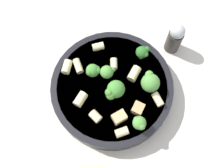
% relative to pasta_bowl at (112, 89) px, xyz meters
% --- Properties ---
extents(ground_plane, '(2.00, 2.00, 0.00)m').
position_rel_pasta_bowl_xyz_m(ground_plane, '(0.00, 0.00, -0.02)').
color(ground_plane, beige).
extents(pasta_bowl, '(0.24, 0.24, 0.04)m').
position_rel_pasta_bowl_xyz_m(pasta_bowl, '(0.00, 0.00, 0.00)').
color(pasta_bowl, black).
rests_on(pasta_bowl, ground_plane).
extents(broccoli_floret_0, '(0.03, 0.03, 0.03)m').
position_rel_pasta_bowl_xyz_m(broccoli_floret_0, '(-0.04, -0.02, 0.04)').
color(broccoli_floret_0, '#93B766').
rests_on(broccoli_floret_0, pasta_bowl).
extents(broccoli_floret_1, '(0.03, 0.03, 0.03)m').
position_rel_pasta_bowl_xyz_m(broccoli_floret_1, '(-0.03, 0.08, 0.04)').
color(broccoli_floret_1, '#93B766').
rests_on(broccoli_floret_1, pasta_bowl).
extents(broccoli_floret_2, '(0.04, 0.04, 0.04)m').
position_rel_pasta_bowl_xyz_m(broccoli_floret_2, '(0.03, 0.06, 0.04)').
color(broccoli_floret_2, '#93B766').
rests_on(broccoli_floret_2, pasta_bowl).
extents(broccoli_floret_3, '(0.03, 0.03, 0.04)m').
position_rel_pasta_bowl_xyz_m(broccoli_floret_3, '(0.09, 0.01, 0.04)').
color(broccoli_floret_3, '#84AD60').
rests_on(broccoli_floret_3, pasta_bowl).
extents(broccoli_floret_4, '(0.03, 0.04, 0.04)m').
position_rel_pasta_bowl_xyz_m(broccoli_floret_4, '(0.02, -0.00, 0.04)').
color(broccoli_floret_4, '#9EC175').
rests_on(broccoli_floret_4, pasta_bowl).
extents(broccoli_floret_5, '(0.03, 0.03, 0.04)m').
position_rel_pasta_bowl_xyz_m(broccoli_floret_5, '(-0.02, 0.00, 0.04)').
color(broccoli_floret_5, '#93B766').
rests_on(broccoli_floret_5, pasta_bowl).
extents(rigatoni_0, '(0.03, 0.03, 0.02)m').
position_rel_pasta_bowl_xyz_m(rigatoni_0, '(0.00, -0.07, 0.03)').
color(rigatoni_0, beige).
rests_on(rigatoni_0, pasta_bowl).
extents(rigatoni_1, '(0.03, 0.02, 0.01)m').
position_rel_pasta_bowl_xyz_m(rigatoni_1, '(-0.04, 0.02, 0.02)').
color(rigatoni_1, beige).
rests_on(rigatoni_1, pasta_bowl).
extents(rigatoni_2, '(0.03, 0.01, 0.01)m').
position_rel_pasta_bowl_xyz_m(rigatoni_2, '(0.07, 0.06, 0.02)').
color(rigatoni_2, beige).
rests_on(rigatoni_2, pasta_bowl).
extents(rigatoni_3, '(0.03, 0.02, 0.01)m').
position_rel_pasta_bowl_xyz_m(rigatoni_3, '(-0.07, -0.04, 0.02)').
color(rigatoni_3, beige).
rests_on(rigatoni_3, pasta_bowl).
extents(rigatoni_4, '(0.03, 0.03, 0.02)m').
position_rel_pasta_bowl_xyz_m(rigatoni_4, '(-0.07, -0.06, 0.03)').
color(rigatoni_4, beige).
rests_on(rigatoni_4, pasta_bowl).
extents(rigatoni_5, '(0.03, 0.02, 0.02)m').
position_rel_pasta_bowl_xyz_m(rigatoni_5, '(0.04, -0.06, 0.03)').
color(rigatoni_5, beige).
rests_on(rigatoni_5, pasta_bowl).
extents(rigatoni_6, '(0.03, 0.03, 0.02)m').
position_rel_pasta_bowl_xyz_m(rigatoni_6, '(0.00, 0.05, 0.03)').
color(rigatoni_6, beige).
rests_on(rigatoni_6, pasta_bowl).
extents(rigatoni_7, '(0.02, 0.03, 0.02)m').
position_rel_pasta_bowl_xyz_m(rigatoni_7, '(-0.09, 0.01, 0.02)').
color(rigatoni_7, beige).
rests_on(rigatoni_7, pasta_bowl).
extents(rigatoni_8, '(0.02, 0.03, 0.02)m').
position_rel_pasta_bowl_xyz_m(rigatoni_8, '(0.09, -0.03, 0.02)').
color(rigatoni_8, beige).
rests_on(rigatoni_8, pasta_bowl).
extents(chicken_chunk_0, '(0.03, 0.03, 0.02)m').
position_rel_pasta_bowl_xyz_m(chicken_chunk_0, '(0.07, 0.02, 0.03)').
color(chicken_chunk_0, tan).
rests_on(chicken_chunk_0, pasta_bowl).
extents(chicken_chunk_1, '(0.02, 0.03, 0.02)m').
position_rel_pasta_bowl_xyz_m(chicken_chunk_1, '(0.06, -0.02, 0.03)').
color(chicken_chunk_1, tan).
rests_on(chicken_chunk_1, pasta_bowl).
extents(pepper_shaker, '(0.03, 0.03, 0.08)m').
position_rel_pasta_bowl_xyz_m(pepper_shaker, '(-0.03, 0.17, 0.02)').
color(pepper_shaker, '#332D28').
rests_on(pepper_shaker, ground_plane).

